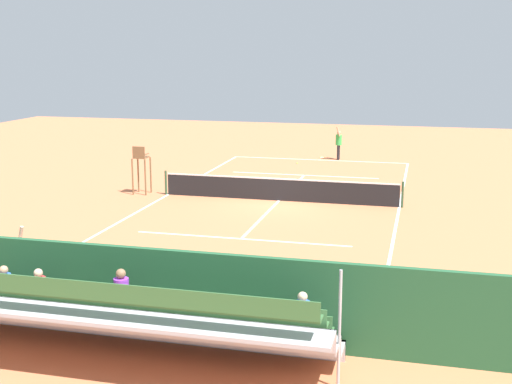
{
  "coord_description": "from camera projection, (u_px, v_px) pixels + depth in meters",
  "views": [
    {
      "loc": [
        -5.86,
        27.28,
        6.31
      ],
      "look_at": [
        0.0,
        4.0,
        1.2
      ],
      "focal_mm": 47.41,
      "sensor_mm": 36.0,
      "label": 1
    }
  ],
  "objects": [
    {
      "name": "ground_plane",
      "position": [
        279.0,
        201.0,
        28.58
      ],
      "size": [
        60.0,
        60.0,
        0.0
      ],
      "primitive_type": "plane",
      "color": "#CC7047"
    },
    {
      "name": "tennis_player",
      "position": [
        339.0,
        142.0,
        38.96
      ],
      "size": [
        0.37,
        0.53,
        1.93
      ],
      "color": "black",
      "rests_on": "ground"
    },
    {
      "name": "tennis_racket",
      "position": [
        322.0,
        158.0,
        39.81
      ],
      "size": [
        0.4,
        0.58,
        0.03
      ],
      "color": "black",
      "rests_on": "ground"
    },
    {
      "name": "bleacher_stand",
      "position": [
        121.0,
        317.0,
        13.9
      ],
      "size": [
        9.06,
        2.4,
        2.35
      ],
      "color": "#B2B2B7",
      "rests_on": "ground"
    },
    {
      "name": "equipment_bag",
      "position": [
        161.0,
        316.0,
        15.82
      ],
      "size": [
        0.9,
        0.36,
        0.36
      ],
      "primitive_type": "cube",
      "color": "#B22D2D",
      "rests_on": "ground"
    },
    {
      "name": "tennis_ball_near",
      "position": [
        297.0,
        163.0,
        37.76
      ],
      "size": [
        0.07,
        0.07,
        0.07
      ],
      "primitive_type": "sphere",
      "color": "#CCDB33",
      "rests_on": "ground"
    },
    {
      "name": "court_line_markings",
      "position": [
        279.0,
        200.0,
        28.62
      ],
      "size": [
        10.1,
        22.2,
        0.01
      ],
      "color": "white",
      "rests_on": "ground"
    },
    {
      "name": "tennis_net",
      "position": [
        279.0,
        189.0,
        28.48
      ],
      "size": [
        10.3,
        0.1,
        1.07
      ],
      "color": "black",
      "rests_on": "ground"
    },
    {
      "name": "backdrop_wall",
      "position": [
        147.0,
        291.0,
        15.1
      ],
      "size": [
        18.0,
        0.16,
        2.0
      ],
      "primitive_type": "cube",
      "color": "#235633",
      "rests_on": "ground"
    },
    {
      "name": "line_judge",
      "position": [
        15.0,
        262.0,
        17.05
      ],
      "size": [
        0.44,
        0.56,
        1.93
      ],
      "color": "#232328",
      "rests_on": "ground"
    },
    {
      "name": "umpire_chair",
      "position": [
        141.0,
        165.0,
        29.67
      ],
      "size": [
        0.67,
        0.67,
        2.14
      ],
      "color": "brown",
      "rests_on": "ground"
    },
    {
      "name": "courtside_bench",
      "position": [
        234.0,
        305.0,
        15.44
      ],
      "size": [
        1.8,
        0.4,
        0.93
      ],
      "color": "#234C2D",
      "rests_on": "ground"
    }
  ]
}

